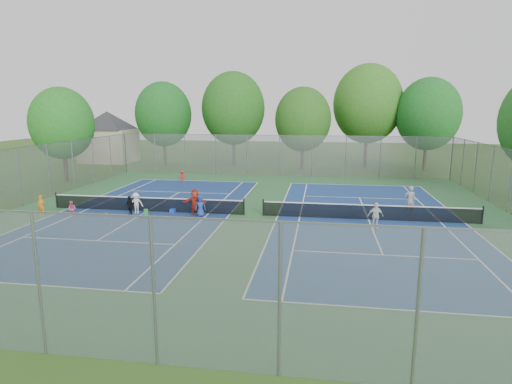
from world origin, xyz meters
TOP-DOWN VIEW (x-y plane):
  - ground at (0.00, 0.00)m, footprint 120.00×120.00m
  - court_pad at (0.00, 0.00)m, footprint 32.00×32.00m
  - court_left at (-7.00, 0.00)m, footprint 10.97×23.77m
  - court_right at (7.00, 0.00)m, footprint 10.97×23.77m
  - net_left at (-7.00, 0.00)m, footprint 12.87×0.10m
  - net_right at (7.00, 0.00)m, footprint 12.87×0.10m
  - fence_north at (0.00, 16.00)m, footprint 32.00×0.10m
  - fence_south at (0.00, -16.00)m, footprint 32.00×0.10m
  - fence_west at (-16.00, 0.00)m, footprint 0.10×32.00m
  - house at (-22.00, 24.00)m, footprint 11.03×11.03m
  - tree_nw at (-14.00, 22.00)m, footprint 6.40×6.40m
  - tree_nl at (-6.00, 23.00)m, footprint 7.20×7.20m
  - tree_nc at (2.00, 21.00)m, footprint 6.00×6.00m
  - tree_nr at (9.00, 24.00)m, footprint 7.60×7.60m
  - tree_ne at (15.00, 22.00)m, footprint 6.60×6.60m
  - tree_side_w at (-19.00, 10.00)m, footprint 5.60×5.60m
  - ball_crate at (-5.22, -0.20)m, footprint 0.34×0.34m
  - ball_hopper at (-6.50, -1.36)m, footprint 0.32×0.32m
  - student_a at (-13.06, -2.07)m, footprint 0.48×0.33m
  - student_b at (-10.96, -2.10)m, footprint 0.53×0.44m
  - student_c at (-7.46, -0.60)m, footprint 0.95×0.67m
  - student_d at (-7.60, -1.24)m, footprint 0.78×0.66m
  - student_e at (-3.19, -0.80)m, footprint 0.73×0.57m
  - student_f at (-3.59, -0.60)m, footprint 1.59×0.62m
  - child_far_baseline at (-8.21, 10.86)m, footprint 0.76×0.53m
  - instructor at (9.67, 1.81)m, footprint 0.67×0.44m
  - teen_court_b at (7.15, -1.95)m, footprint 0.93×0.54m
  - tennis_ball_0 at (-9.29, -1.08)m, footprint 0.07×0.07m
  - tennis_ball_1 at (-8.17, -1.62)m, footprint 0.07×0.07m
  - tennis_ball_2 at (-5.40, -1.93)m, footprint 0.07×0.07m
  - tennis_ball_3 at (-6.51, -4.11)m, footprint 0.07×0.07m
  - tennis_ball_4 at (-9.60, -1.53)m, footprint 0.07×0.07m
  - tennis_ball_5 at (-7.69, -3.55)m, footprint 0.07×0.07m
  - tennis_ball_6 at (-10.16, -3.22)m, footprint 0.07×0.07m
  - tennis_ball_7 at (-8.73, -2.30)m, footprint 0.07×0.07m
  - tennis_ball_8 at (-2.54, -6.42)m, footprint 0.07×0.07m
  - tennis_ball_9 at (-10.14, -2.50)m, footprint 0.07×0.07m
  - tennis_ball_10 at (-8.97, -4.89)m, footprint 0.07×0.07m
  - tennis_ball_11 at (-8.33, -3.43)m, footprint 0.07×0.07m

SIDE VIEW (x-z plane):
  - ground at x=0.00m, z-range 0.00..0.00m
  - court_pad at x=0.00m, z-range 0.00..0.01m
  - court_left at x=-7.00m, z-range 0.01..0.02m
  - court_right at x=7.00m, z-range 0.01..0.02m
  - tennis_ball_0 at x=-9.29m, z-range 0.00..0.07m
  - tennis_ball_1 at x=-8.17m, z-range 0.00..0.07m
  - tennis_ball_2 at x=-5.40m, z-range 0.00..0.07m
  - tennis_ball_3 at x=-6.51m, z-range 0.00..0.07m
  - tennis_ball_4 at x=-9.60m, z-range 0.00..0.07m
  - tennis_ball_5 at x=-7.69m, z-range 0.00..0.07m
  - tennis_ball_6 at x=-10.16m, z-range 0.00..0.07m
  - tennis_ball_7 at x=-8.73m, z-range 0.00..0.07m
  - tennis_ball_8 at x=-2.54m, z-range 0.00..0.07m
  - tennis_ball_9 at x=-10.14m, z-range 0.00..0.07m
  - tennis_ball_10 at x=-8.97m, z-range 0.00..0.07m
  - tennis_ball_11 at x=-8.33m, z-range 0.00..0.07m
  - ball_crate at x=-5.22m, z-range 0.00..0.27m
  - ball_hopper at x=-6.50m, z-range 0.00..0.48m
  - net_left at x=-7.00m, z-range 0.00..0.91m
  - net_right at x=7.00m, z-range 0.00..0.91m
  - student_b at x=-10.96m, z-range 0.00..1.01m
  - child_far_baseline at x=-8.21m, z-range 0.00..1.07m
  - student_d at x=-7.60m, z-range 0.00..1.26m
  - student_a at x=-13.06m, z-range 0.00..1.29m
  - student_e at x=-3.19m, z-range 0.00..1.31m
  - student_c at x=-7.46m, z-range 0.00..1.34m
  - teen_court_b at x=7.15m, z-range 0.00..1.50m
  - student_f at x=-3.59m, z-range 0.00..1.67m
  - instructor at x=9.67m, z-range 0.00..1.82m
  - fence_north at x=0.00m, z-range 0.00..4.00m
  - fence_south at x=0.00m, z-range 0.00..4.00m
  - fence_west at x=-16.00m, z-range 0.00..4.00m
  - house at x=-22.00m, z-range 0.56..7.86m
  - tree_side_w at x=-19.00m, z-range 1.01..9.48m
  - tree_nc at x=2.00m, z-range 0.97..9.82m
  - tree_nw at x=-14.00m, z-range 1.10..10.68m
  - tree_ne at x=15.00m, z-range 1.08..10.85m
  - tree_nl at x=-6.00m, z-range 1.20..11.89m
  - tree_nr at x=9.00m, z-range 1.33..12.75m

